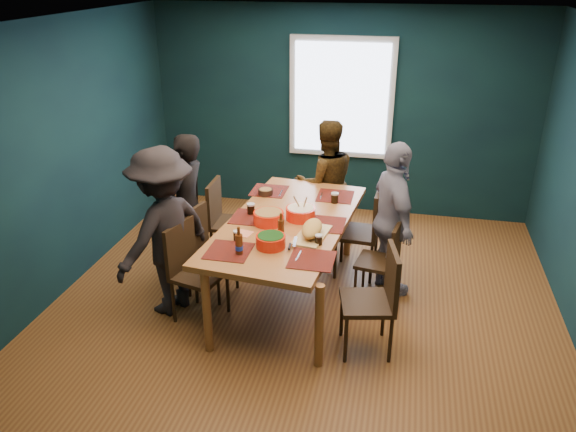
# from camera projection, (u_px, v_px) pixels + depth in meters

# --- Properties ---
(room) EXTENTS (5.01, 5.01, 2.71)m
(room) POSITION_uv_depth(u_px,v_px,m) (311.00, 167.00, 5.35)
(room) COLOR brown
(room) RESTS_ON ground
(dining_table) EXTENTS (1.34, 2.33, 0.85)m
(dining_table) POSITION_uv_depth(u_px,v_px,m) (288.00, 228.00, 5.50)
(dining_table) COLOR #A05B30
(dining_table) RESTS_ON floor
(chair_left_far) EXTENTS (0.44, 0.44, 0.95)m
(chair_left_far) POSITION_uv_depth(u_px,v_px,m) (224.00, 216.00, 6.29)
(chair_left_far) COLOR black
(chair_left_far) RESTS_ON floor
(chair_left_mid) EXTENTS (0.50, 0.50, 0.92)m
(chair_left_mid) POSITION_uv_depth(u_px,v_px,m) (204.00, 245.00, 5.69)
(chair_left_mid) COLOR black
(chair_left_mid) RESTS_ON floor
(chair_left_near) EXTENTS (0.52, 0.52, 0.96)m
(chair_left_near) POSITION_uv_depth(u_px,v_px,m) (191.00, 264.00, 5.27)
(chair_left_near) COLOR black
(chair_left_near) RESTS_ON floor
(chair_right_far) EXTENTS (0.48, 0.48, 1.00)m
(chair_right_far) POSITION_uv_depth(u_px,v_px,m) (366.00, 226.00, 5.99)
(chair_right_far) COLOR black
(chair_right_far) RESTS_ON floor
(chair_right_mid) EXTENTS (0.45, 0.45, 0.86)m
(chair_right_mid) POSITION_uv_depth(u_px,v_px,m) (386.00, 256.00, 5.54)
(chair_right_mid) COLOR black
(chair_right_mid) RESTS_ON floor
(chair_right_near) EXTENTS (0.53, 0.53, 0.98)m
(chair_right_near) POSITION_uv_depth(u_px,v_px,m) (378.00, 293.00, 4.79)
(chair_right_near) COLOR black
(chair_right_near) RESTS_ON floor
(person_far_left) EXTENTS (0.48, 0.64, 1.58)m
(person_far_left) POSITION_uv_depth(u_px,v_px,m) (187.00, 206.00, 5.94)
(person_far_left) COLOR black
(person_far_left) RESTS_ON floor
(person_back) EXTENTS (0.91, 0.82, 1.53)m
(person_back) POSITION_uv_depth(u_px,v_px,m) (326.00, 183.00, 6.64)
(person_back) COLOR black
(person_back) RESTS_ON floor
(person_right) EXTENTS (0.71, 1.02, 1.61)m
(person_right) POSITION_uv_depth(u_px,v_px,m) (393.00, 220.00, 5.58)
(person_right) COLOR silver
(person_right) RESTS_ON floor
(person_near_left) EXTENTS (1.00, 1.23, 1.66)m
(person_near_left) POSITION_uv_depth(u_px,v_px,m) (164.00, 232.00, 5.27)
(person_near_left) COLOR black
(person_near_left) RESTS_ON floor
(bowl_salad) EXTENTS (0.29, 0.29, 0.12)m
(bowl_salad) POSITION_uv_depth(u_px,v_px,m) (269.00, 217.00, 5.39)
(bowl_salad) COLOR red
(bowl_salad) RESTS_ON dining_table
(bowl_dumpling) EXTENTS (0.29, 0.29, 0.27)m
(bowl_dumpling) POSITION_uv_depth(u_px,v_px,m) (301.00, 213.00, 5.49)
(bowl_dumpling) COLOR red
(bowl_dumpling) RESTS_ON dining_table
(bowl_herbs) EXTENTS (0.26, 0.26, 0.12)m
(bowl_herbs) POSITION_uv_depth(u_px,v_px,m) (271.00, 241.00, 4.95)
(bowl_herbs) COLOR red
(bowl_herbs) RESTS_ON dining_table
(cutting_board) EXTENTS (0.32, 0.63, 0.14)m
(cutting_board) POSITION_uv_depth(u_px,v_px,m) (312.00, 230.00, 5.14)
(cutting_board) COLOR #DBBB76
(cutting_board) RESTS_ON dining_table
(small_bowl) EXTENTS (0.16, 0.16, 0.07)m
(small_bowl) POSITION_uv_depth(u_px,v_px,m) (266.00, 192.00, 6.07)
(small_bowl) COLOR black
(small_bowl) RESTS_ON dining_table
(beer_bottle_a) EXTENTS (0.07, 0.07, 0.26)m
(beer_bottle_a) POSITION_uv_depth(u_px,v_px,m) (239.00, 244.00, 4.81)
(beer_bottle_a) COLOR #4D230D
(beer_bottle_a) RESTS_ON dining_table
(beer_bottle_b) EXTENTS (0.06, 0.06, 0.24)m
(beer_bottle_b) POSITION_uv_depth(u_px,v_px,m) (281.00, 228.00, 5.12)
(beer_bottle_b) COLOR #4D230D
(beer_bottle_b) RESTS_ON dining_table
(cola_glass_a) EXTENTS (0.07, 0.07, 0.09)m
(cola_glass_a) POSITION_uv_depth(u_px,v_px,m) (237.00, 235.00, 5.07)
(cola_glass_a) COLOR black
(cola_glass_a) RESTS_ON dining_table
(cola_glass_b) EXTENTS (0.07, 0.07, 0.09)m
(cola_glass_b) POSITION_uv_depth(u_px,v_px,m) (319.00, 239.00, 4.99)
(cola_glass_b) COLOR black
(cola_glass_b) RESTS_ON dining_table
(cola_glass_c) EXTENTS (0.08, 0.08, 0.11)m
(cola_glass_c) POSITION_uv_depth(u_px,v_px,m) (335.00, 197.00, 5.86)
(cola_glass_c) COLOR black
(cola_glass_c) RESTS_ON dining_table
(cola_glass_d) EXTENTS (0.08, 0.08, 0.11)m
(cola_glass_d) POSITION_uv_depth(u_px,v_px,m) (251.00, 208.00, 5.59)
(cola_glass_d) COLOR black
(cola_glass_d) RESTS_ON dining_table
(napkin_a) EXTENTS (0.18, 0.18, 0.00)m
(napkin_a) POSITION_uv_depth(u_px,v_px,m) (325.00, 222.00, 5.45)
(napkin_a) COLOR #F68C67
(napkin_a) RESTS_ON dining_table
(napkin_b) EXTENTS (0.17, 0.17, 0.00)m
(napkin_b) POSITION_uv_depth(u_px,v_px,m) (244.00, 233.00, 5.21)
(napkin_b) COLOR #F68C67
(napkin_b) RESTS_ON dining_table
(napkin_c) EXTENTS (0.17, 0.17, 0.00)m
(napkin_c) POSITION_uv_depth(u_px,v_px,m) (306.00, 260.00, 4.74)
(napkin_c) COLOR #F68C67
(napkin_c) RESTS_ON dining_table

